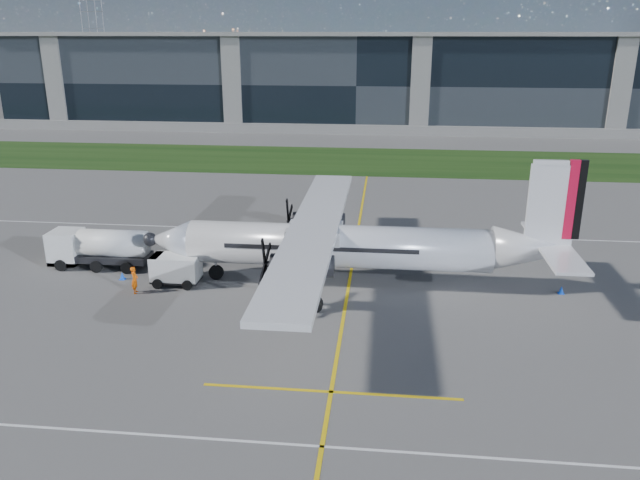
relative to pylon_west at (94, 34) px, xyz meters
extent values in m
plane|color=#585654|center=(80.00, -110.00, -15.00)|extent=(400.00, 400.00, 0.00)
cube|color=black|center=(80.00, -102.00, -14.98)|extent=(400.00, 18.00, 0.04)
cube|color=black|center=(80.00, -70.00, -7.50)|extent=(120.00, 20.00, 15.00)
cube|color=black|center=(80.00, -10.00, -12.00)|extent=(400.00, 6.00, 6.00)
cube|color=yellow|center=(83.00, -140.00, -14.99)|extent=(0.20, 70.00, 0.01)
imported|color=#F25907|center=(69.65, -145.93, -14.00)|extent=(0.73, 0.91, 2.01)
cone|color=blue|center=(67.89, -143.85, -14.75)|extent=(0.36, 0.36, 0.50)
cone|color=blue|center=(70.11, -142.19, -14.75)|extent=(0.36, 0.36, 0.50)
cone|color=blue|center=(70.72, -144.19, -14.75)|extent=(0.36, 0.36, 0.50)
cone|color=blue|center=(81.27, -129.62, -14.75)|extent=(0.36, 0.36, 0.50)
cone|color=blue|center=(96.43, -143.15, -14.75)|extent=(0.36, 0.36, 0.50)
camera|label=1|loc=(85.18, -180.83, 0.75)|focal=35.00mm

